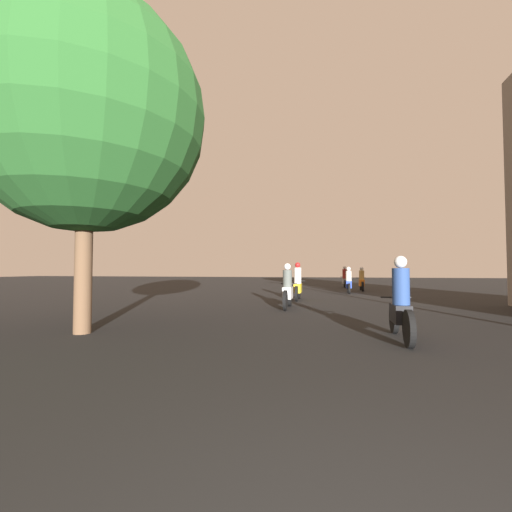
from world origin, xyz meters
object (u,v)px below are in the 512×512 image
object	(u,v)px
motorcycle_yellow	(298,285)
motorcycle_silver	(345,279)
motorcycle_orange	(362,281)
motorcycle_black	(401,306)
motorcycle_white	(288,290)
motorcycle_blue	(349,283)
street_tree	(86,116)

from	to	relation	value
motorcycle_yellow	motorcycle_silver	size ratio (longest dim) A/B	1.03
motorcycle_orange	motorcycle_black	bearing A→B (deg)	-87.06
motorcycle_black	motorcycle_white	size ratio (longest dim) A/B	1.00
motorcycle_blue	motorcycle_silver	world-z (taller)	motorcycle_silver
motorcycle_blue	motorcycle_silver	bearing A→B (deg)	86.00
motorcycle_yellow	street_tree	bearing A→B (deg)	-107.36
street_tree	motorcycle_orange	bearing A→B (deg)	66.29
motorcycle_yellow	motorcycle_blue	size ratio (longest dim) A/B	1.07
motorcycle_yellow	motorcycle_orange	bearing A→B (deg)	71.20
motorcycle_orange	street_tree	bearing A→B (deg)	-108.22
motorcycle_blue	motorcycle_orange	world-z (taller)	motorcycle_orange
motorcycle_orange	motorcycle_white	bearing A→B (deg)	-102.34
street_tree	motorcycle_white	bearing A→B (deg)	56.35
motorcycle_black	motorcycle_white	world-z (taller)	motorcycle_black
motorcycle_black	motorcycle_yellow	distance (m)	8.75
motorcycle_yellow	motorcycle_orange	size ratio (longest dim) A/B	1.03
motorcycle_orange	street_tree	distance (m)	18.53
motorcycle_white	motorcycle_yellow	bearing A→B (deg)	86.34
motorcycle_blue	motorcycle_orange	size ratio (longest dim) A/B	0.97
motorcycle_white	street_tree	bearing A→B (deg)	-126.19
motorcycle_blue	street_tree	size ratio (longest dim) A/B	0.25
motorcycle_blue	motorcycle_yellow	bearing A→B (deg)	-119.54
motorcycle_yellow	street_tree	world-z (taller)	street_tree
motorcycle_silver	motorcycle_orange	bearing A→B (deg)	-77.27
motorcycle_yellow	motorcycle_silver	world-z (taller)	motorcycle_yellow
motorcycle_white	motorcycle_orange	size ratio (longest dim) A/B	1.08
motorcycle_white	motorcycle_yellow	size ratio (longest dim) A/B	1.05
motorcycle_yellow	street_tree	size ratio (longest dim) A/B	0.27
motorcycle_yellow	motorcycle_orange	world-z (taller)	motorcycle_yellow
motorcycle_blue	motorcycle_white	bearing A→B (deg)	-110.36
motorcycle_white	motorcycle_yellow	world-z (taller)	motorcycle_yellow
motorcycle_black	street_tree	size ratio (longest dim) A/B	0.28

